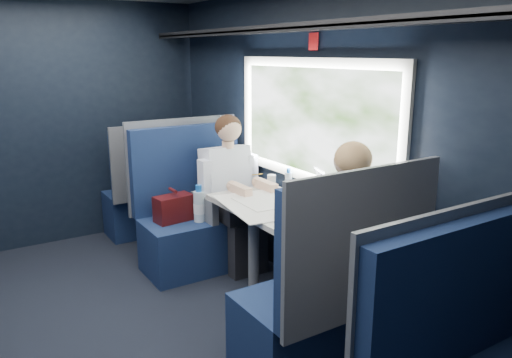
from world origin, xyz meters
TOP-DOWN VIEW (x-y plane):
  - ground at (0.00, 0.00)m, footprint 2.80×4.20m
  - room_shell at (0.02, 0.00)m, footprint 3.00×4.40m
  - table at (1.03, 0.00)m, footprint 0.62×1.00m
  - seat_bay_near at (0.84, 0.87)m, footprint 1.04×0.62m
  - seat_bay_far at (0.85, -0.87)m, footprint 1.04×0.62m
  - seat_row_front at (0.85, 1.80)m, footprint 1.04×0.51m
  - man at (1.10, 0.70)m, footprint 0.53×0.56m
  - woman at (1.10, -0.71)m, footprint 0.53×0.56m
  - papers at (0.96, 0.02)m, footprint 0.61×0.80m
  - laptop at (1.35, -0.07)m, footprint 0.35×0.40m
  - bottle_small at (1.33, 0.20)m, footprint 0.06×0.06m
  - cup at (1.33, 0.44)m, footprint 0.07×0.07m

SIDE VIEW (x-z plane):
  - ground at x=0.00m, z-range -0.01..0.00m
  - seat_row_front at x=0.85m, z-range -0.17..0.99m
  - seat_bay_far at x=0.85m, z-range -0.22..1.04m
  - seat_bay_near at x=0.84m, z-range -0.21..1.05m
  - table at x=1.03m, z-range 0.29..1.03m
  - man at x=1.10m, z-range 0.06..1.38m
  - woman at x=1.10m, z-range 0.07..1.39m
  - papers at x=0.96m, z-range 0.74..0.75m
  - cup at x=1.33m, z-range 0.74..0.83m
  - laptop at x=1.35m, z-range 0.68..0.93m
  - bottle_small at x=1.33m, z-range 0.73..0.92m
  - room_shell at x=0.02m, z-range 0.28..2.68m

